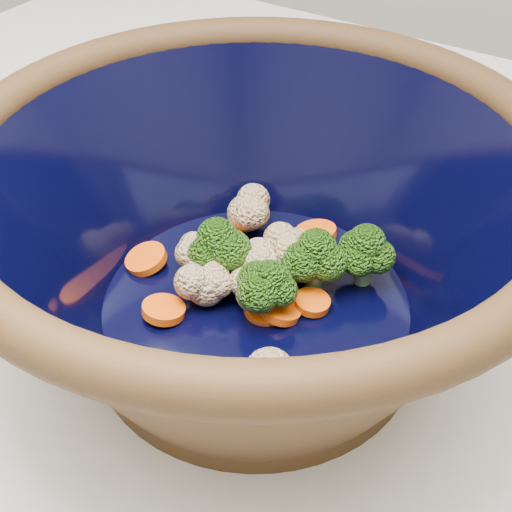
% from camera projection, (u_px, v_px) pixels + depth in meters
% --- Properties ---
extents(mixing_bowl, '(0.44, 0.44, 0.17)m').
position_uv_depth(mixing_bowl, '(256.00, 237.00, 0.46)').
color(mixing_bowl, black).
rests_on(mixing_bowl, counter).
extents(vegetable_pile, '(0.18, 0.18, 0.05)m').
position_uv_depth(vegetable_pile, '(269.00, 264.00, 0.49)').
color(vegetable_pile, '#608442').
rests_on(vegetable_pile, mixing_bowl).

